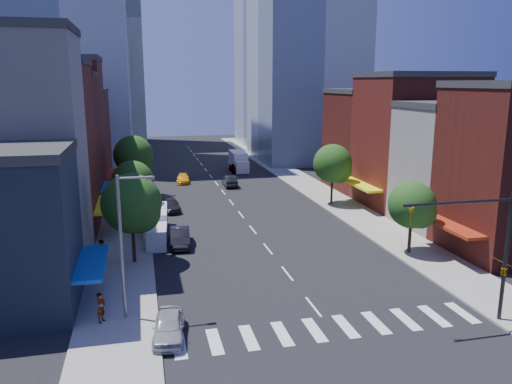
{
  "coord_description": "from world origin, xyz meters",
  "views": [
    {
      "loc": [
        -10.59,
        -28.74,
        14.45
      ],
      "look_at": [
        -0.85,
        13.0,
        5.0
      ],
      "focal_mm": 35.0,
      "sensor_mm": 36.0,
      "label": 1
    }
  ],
  "objects_px": {
    "parked_car_third": "(153,206)",
    "traffic_car_far": "(236,167)",
    "traffic_car_oncoming": "(229,181)",
    "pedestrian_near": "(101,307)",
    "parked_car_rear": "(171,205)",
    "parked_car_second": "(180,237)",
    "taxi": "(183,179)",
    "cargo_van_far": "(155,221)",
    "box_truck": "(239,162)",
    "pedestrian_far": "(102,251)",
    "parked_car_front": "(169,326)",
    "cargo_van_near": "(157,236)"
  },
  "relations": [
    {
      "from": "parked_car_rear",
      "to": "pedestrian_near",
      "type": "bearing_deg",
      "value": -104.64
    },
    {
      "from": "parked_car_rear",
      "to": "cargo_van_far",
      "type": "relative_size",
      "value": 0.81
    },
    {
      "from": "pedestrian_near",
      "to": "traffic_car_oncoming",
      "type": "bearing_deg",
      "value": 7.72
    },
    {
      "from": "parked_car_rear",
      "to": "traffic_car_oncoming",
      "type": "distance_m",
      "value": 15.2
    },
    {
      "from": "taxi",
      "to": "traffic_car_oncoming",
      "type": "xyz_separation_m",
      "value": [
        6.22,
        -4.04,
        0.14
      ]
    },
    {
      "from": "cargo_van_far",
      "to": "traffic_car_far",
      "type": "bearing_deg",
      "value": 68.94
    },
    {
      "from": "pedestrian_far",
      "to": "cargo_van_far",
      "type": "bearing_deg",
      "value": 167.32
    },
    {
      "from": "cargo_van_near",
      "to": "box_truck",
      "type": "height_order",
      "value": "box_truck"
    },
    {
      "from": "taxi",
      "to": "parked_car_front",
      "type": "bearing_deg",
      "value": -91.29
    },
    {
      "from": "cargo_van_far",
      "to": "pedestrian_near",
      "type": "bearing_deg",
      "value": -98.53
    },
    {
      "from": "parked_car_rear",
      "to": "traffic_car_oncoming",
      "type": "height_order",
      "value": "traffic_car_oncoming"
    },
    {
      "from": "parked_car_second",
      "to": "pedestrian_far",
      "type": "bearing_deg",
      "value": -148.65
    },
    {
      "from": "parked_car_third",
      "to": "cargo_van_near",
      "type": "height_order",
      "value": "cargo_van_near"
    },
    {
      "from": "parked_car_second",
      "to": "taxi",
      "type": "xyz_separation_m",
      "value": [
        2.78,
        28.99,
        -0.17
      ]
    },
    {
      "from": "parked_car_second",
      "to": "taxi",
      "type": "distance_m",
      "value": 29.12
    },
    {
      "from": "pedestrian_near",
      "to": "pedestrian_far",
      "type": "distance_m",
      "value": 10.57
    },
    {
      "from": "parked_car_front",
      "to": "parked_car_second",
      "type": "bearing_deg",
      "value": 89.8
    },
    {
      "from": "traffic_car_oncoming",
      "to": "pedestrian_near",
      "type": "relative_size",
      "value": 2.5
    },
    {
      "from": "cargo_van_far",
      "to": "traffic_car_oncoming",
      "type": "height_order",
      "value": "cargo_van_far"
    },
    {
      "from": "taxi",
      "to": "pedestrian_far",
      "type": "bearing_deg",
      "value": -101.34
    },
    {
      "from": "parked_car_front",
      "to": "parked_car_third",
      "type": "bearing_deg",
      "value": 96.64
    },
    {
      "from": "parked_car_front",
      "to": "parked_car_second",
      "type": "relative_size",
      "value": 0.89
    },
    {
      "from": "taxi",
      "to": "pedestrian_near",
      "type": "distance_m",
      "value": 43.88
    },
    {
      "from": "parked_car_second",
      "to": "pedestrian_far",
      "type": "distance_m",
      "value": 7.42
    },
    {
      "from": "cargo_van_far",
      "to": "box_truck",
      "type": "distance_m",
      "value": 35.94
    },
    {
      "from": "box_truck",
      "to": "pedestrian_near",
      "type": "relative_size",
      "value": 4.14
    },
    {
      "from": "cargo_van_near",
      "to": "traffic_car_far",
      "type": "relative_size",
      "value": 0.96
    },
    {
      "from": "parked_car_second",
      "to": "traffic_car_far",
      "type": "bearing_deg",
      "value": 74.79
    },
    {
      "from": "box_truck",
      "to": "pedestrian_near",
      "type": "bearing_deg",
      "value": -108.48
    },
    {
      "from": "parked_car_front",
      "to": "cargo_van_far",
      "type": "bearing_deg",
      "value": 96.66
    },
    {
      "from": "parked_car_third",
      "to": "cargo_van_far",
      "type": "height_order",
      "value": "cargo_van_far"
    },
    {
      "from": "parked_car_second",
      "to": "cargo_van_far",
      "type": "relative_size",
      "value": 0.84
    },
    {
      "from": "parked_car_third",
      "to": "traffic_car_far",
      "type": "xyz_separation_m",
      "value": [
        14.14,
        23.16,
        0.13
      ]
    },
    {
      "from": "pedestrian_far",
      "to": "parked_car_third",
      "type": "bearing_deg",
      "value": -179.08
    },
    {
      "from": "parked_car_rear",
      "to": "traffic_car_far",
      "type": "xyz_separation_m",
      "value": [
        12.14,
        23.36,
        0.12
      ]
    },
    {
      "from": "cargo_van_far",
      "to": "taxi",
      "type": "height_order",
      "value": "cargo_van_far"
    },
    {
      "from": "traffic_car_far",
      "to": "box_truck",
      "type": "distance_m",
      "value": 1.65
    },
    {
      "from": "parked_car_second",
      "to": "parked_car_third",
      "type": "bearing_deg",
      "value": 102.19
    },
    {
      "from": "parked_car_rear",
      "to": "parked_car_front",
      "type": "bearing_deg",
      "value": -96.1
    },
    {
      "from": "parked_car_front",
      "to": "parked_car_rear",
      "type": "bearing_deg",
      "value": 92.75
    },
    {
      "from": "parked_car_rear",
      "to": "cargo_van_near",
      "type": "xyz_separation_m",
      "value": [
        -2.01,
        -12.19,
        0.25
      ]
    },
    {
      "from": "parked_car_second",
      "to": "cargo_van_far",
      "type": "height_order",
      "value": "cargo_van_far"
    },
    {
      "from": "parked_car_front",
      "to": "traffic_car_oncoming",
      "type": "relative_size",
      "value": 0.92
    },
    {
      "from": "cargo_van_far",
      "to": "traffic_car_far",
      "type": "distance_m",
      "value": 34.44
    },
    {
      "from": "cargo_van_far",
      "to": "pedestrian_far",
      "type": "xyz_separation_m",
      "value": [
        -4.54,
        -8.15,
        -0.07
      ]
    },
    {
      "from": "parked_car_front",
      "to": "pedestrian_far",
      "type": "height_order",
      "value": "pedestrian_far"
    },
    {
      "from": "parked_car_front",
      "to": "traffic_car_far",
      "type": "relative_size",
      "value": 0.91
    },
    {
      "from": "parked_car_second",
      "to": "pedestrian_near",
      "type": "relative_size",
      "value": 2.58
    },
    {
      "from": "box_truck",
      "to": "parked_car_second",
      "type": "bearing_deg",
      "value": -107.39
    },
    {
      "from": "parked_car_front",
      "to": "traffic_car_oncoming",
      "type": "height_order",
      "value": "traffic_car_oncoming"
    }
  ]
}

